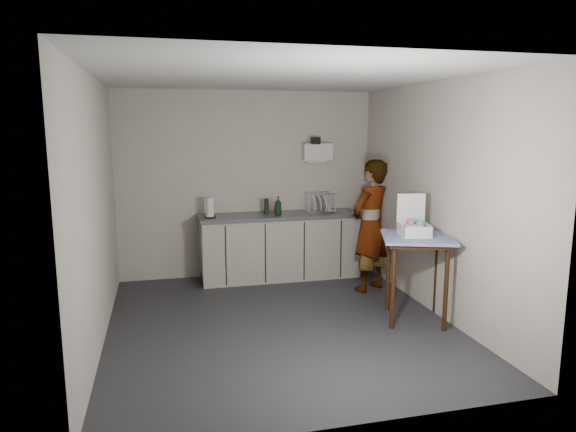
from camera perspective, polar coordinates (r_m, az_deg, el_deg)
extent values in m
plane|color=#26252A|center=(5.68, -0.93, -11.86)|extent=(4.00, 4.00, 0.00)
cube|color=beige|center=(7.27, -4.50, 3.51)|extent=(3.60, 0.02, 2.60)
cube|color=beige|center=(5.99, 15.97, 1.80)|extent=(0.02, 4.00, 2.60)
cube|color=beige|center=(5.24, -20.43, 0.44)|extent=(0.02, 4.00, 2.60)
cube|color=silver|center=(5.30, -1.01, 15.22)|extent=(3.60, 4.00, 0.01)
cube|color=black|center=(7.32, -0.88, -6.50)|extent=(2.20, 0.52, 0.08)
cube|color=beige|center=(7.22, -0.89, -3.52)|extent=(2.20, 0.58, 0.86)
cube|color=#4E5059|center=(7.12, -0.90, 0.04)|extent=(2.24, 0.62, 0.05)
cube|color=black|center=(6.80, -6.93, -4.43)|extent=(0.02, 0.01, 0.80)
cube|color=black|center=(6.88, -2.54, -4.19)|extent=(0.02, 0.01, 0.80)
cube|color=black|center=(7.01, 1.81, -3.93)|extent=(0.01, 0.01, 0.80)
cube|color=black|center=(7.17, 5.90, -3.67)|extent=(0.02, 0.01, 0.80)
cube|color=white|center=(7.40, 3.26, 7.13)|extent=(0.42, 0.16, 0.24)
cube|color=white|center=(7.45, 3.14, 6.07)|extent=(0.30, 0.06, 0.04)
cube|color=black|center=(7.29, 3.10, 8.35)|extent=(0.14, 0.02, 0.10)
cylinder|color=#3C1D0D|center=(5.51, 11.58, -7.92)|extent=(0.05, 0.05, 0.87)
cylinder|color=#3C1D0D|center=(5.59, 17.14, -7.90)|extent=(0.05, 0.05, 0.87)
cylinder|color=#3C1D0D|center=(6.03, 11.08, -6.36)|extent=(0.05, 0.05, 0.87)
cylinder|color=#3C1D0D|center=(6.10, 16.16, -6.37)|extent=(0.05, 0.05, 0.87)
cube|color=#3C1D0D|center=(5.69, 14.18, -2.68)|extent=(0.83, 0.83, 0.04)
cube|color=navy|center=(5.68, 14.20, -2.31)|extent=(0.94, 0.94, 0.03)
imported|color=#B2A593|center=(6.66, 9.15, -1.08)|extent=(0.74, 0.67, 1.70)
imported|color=black|center=(6.99, -1.11, 1.13)|extent=(0.14, 0.14, 0.26)
cylinder|color=red|center=(7.07, -1.30, 0.66)|extent=(0.06, 0.06, 0.12)
cylinder|color=black|center=(7.10, -2.41, 1.08)|extent=(0.06, 0.06, 0.22)
cylinder|color=black|center=(6.91, -8.64, -0.11)|extent=(0.15, 0.15, 0.01)
cylinder|color=white|center=(6.89, -8.67, 1.00)|extent=(0.10, 0.10, 0.26)
cube|color=silver|center=(7.32, 3.57, 0.56)|extent=(0.40, 0.30, 0.02)
cylinder|color=silver|center=(7.13, 2.53, 1.44)|extent=(0.01, 0.01, 0.26)
cylinder|color=silver|center=(7.23, 5.23, 1.54)|extent=(0.01, 0.01, 0.26)
cylinder|color=silver|center=(7.37, 1.96, 1.73)|extent=(0.01, 0.01, 0.26)
cylinder|color=silver|center=(7.48, 4.59, 1.82)|extent=(0.01, 0.01, 0.26)
cylinder|color=white|center=(7.27, 2.84, 1.46)|extent=(0.05, 0.22, 0.22)
cylinder|color=white|center=(7.30, 3.43, 1.48)|extent=(0.05, 0.22, 0.22)
cylinder|color=white|center=(7.32, 4.02, 1.50)|extent=(0.05, 0.22, 0.22)
cube|color=white|center=(5.67, 13.85, -2.08)|extent=(0.36, 0.36, 0.01)
cube|color=white|center=(5.52, 14.30, -1.76)|extent=(0.31, 0.07, 0.11)
cube|color=white|center=(5.80, 13.46, -1.16)|extent=(0.31, 0.07, 0.11)
cube|color=white|center=(5.62, 12.41, -1.48)|extent=(0.07, 0.31, 0.11)
cube|color=white|center=(5.70, 15.31, -1.43)|extent=(0.07, 0.31, 0.11)
cube|color=white|center=(5.78, 13.52, 0.91)|extent=(0.31, 0.07, 0.31)
cylinder|color=white|center=(5.66, 13.87, -1.45)|extent=(0.21, 0.21, 0.11)
sphere|color=#F058AB|center=(5.60, 13.50, -0.76)|extent=(0.07, 0.07, 0.07)
sphere|color=#5DA3FF|center=(5.62, 14.53, -0.75)|extent=(0.07, 0.07, 0.07)
sphere|color=#5EE676|center=(5.70, 13.76, -0.59)|extent=(0.07, 0.07, 0.07)
sphere|color=#F058AB|center=(5.68, 13.32, -0.60)|extent=(0.07, 0.07, 0.07)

